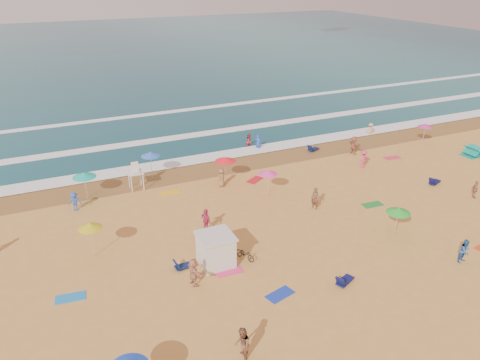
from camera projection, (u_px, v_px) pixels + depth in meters
name	position (u px, v px, depth m)	size (l,w,h in m)	color
ground	(274.00, 230.00, 33.78)	(220.00, 220.00, 0.00)	gold
ocean	(95.00, 52.00, 103.37)	(220.00, 140.00, 0.18)	#0C4756
wet_sand	(212.00, 168.00, 44.14)	(220.00, 220.00, 0.00)	olive
surf_foam	(183.00, 139.00, 51.40)	(200.00, 18.70, 0.05)	white
cabana	(216.00, 250.00, 29.59)	(2.00, 2.00, 2.00)	silver
cabana_roof	(215.00, 236.00, 29.15)	(2.20, 2.20, 0.12)	silver
bicycle	(245.00, 254.00, 30.30)	(0.53, 1.51, 0.80)	black
lifeguard_stand	(136.00, 178.00, 39.62)	(1.20, 1.20, 2.10)	white
beach_umbrellas	(272.00, 207.00, 32.40)	(60.73, 31.65, 0.74)	green
loungers	(328.00, 224.00, 34.32)	(63.13, 22.58, 0.34)	#0F1F4E
towels	(292.00, 245.00, 31.92)	(33.41, 25.11, 0.03)	#DA1B50
beachgoers	(257.00, 194.00, 37.37)	(43.85, 27.44, 2.14)	brown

